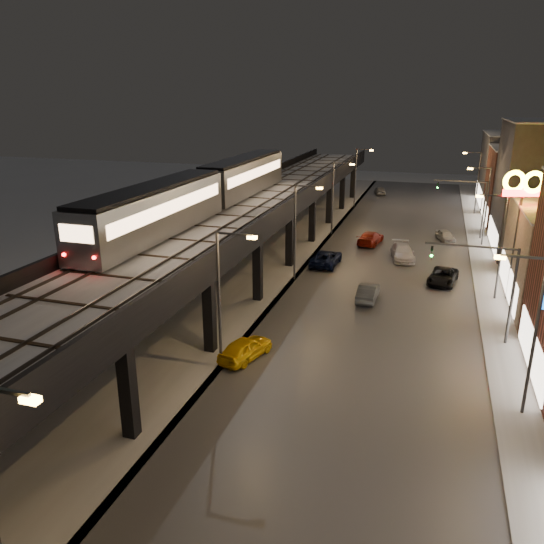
% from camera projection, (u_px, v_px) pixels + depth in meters
% --- Properties ---
extents(ground, '(220.00, 220.00, 0.00)m').
position_uv_depth(ground, '(117.00, 516.00, 21.97)').
color(ground, silver).
extents(road_surface, '(17.00, 120.00, 0.06)m').
position_uv_depth(road_surface, '(386.00, 274.00, 51.54)').
color(road_surface, '#46474D').
rests_on(road_surface, ground).
extents(sidewalk_right, '(4.00, 120.00, 0.14)m').
position_uv_depth(sidewalk_right, '(497.00, 284.00, 48.70)').
color(sidewalk_right, '#9FA1A8').
rests_on(sidewalk_right, ground).
extents(under_viaduct_pavement, '(11.00, 120.00, 0.06)m').
position_uv_depth(under_viaduct_pavement, '(255.00, 262.00, 55.35)').
color(under_viaduct_pavement, '#9FA1A8').
rests_on(under_viaduct_pavement, ground).
extents(elevated_viaduct, '(9.00, 100.00, 6.30)m').
position_uv_depth(elevated_viaduct, '(244.00, 216.00, 50.73)').
color(elevated_viaduct, black).
rests_on(elevated_viaduct, ground).
extents(viaduct_trackbed, '(8.40, 100.00, 0.32)m').
position_uv_depth(viaduct_trackbed, '(244.00, 208.00, 50.60)').
color(viaduct_trackbed, '#B2B7C1').
rests_on(viaduct_trackbed, elevated_viaduct).
extents(viaduct_parapet_streetside, '(0.30, 100.00, 1.10)m').
position_uv_depth(viaduct_parapet_streetside, '(288.00, 206.00, 49.25)').
color(viaduct_parapet_streetside, black).
rests_on(viaduct_parapet_streetside, elevated_viaduct).
extents(viaduct_parapet_far, '(0.30, 100.00, 1.10)m').
position_uv_depth(viaduct_parapet_far, '(202.00, 200.00, 51.71)').
color(viaduct_parapet_far, black).
rests_on(viaduct_parapet_far, elevated_viaduct).
extents(building_e, '(12.20, 12.20, 10.16)m').
position_uv_depth(building_e, '(537.00, 188.00, 69.74)').
color(building_e, brown).
rests_on(building_e, ground).
extents(building_f, '(12.20, 16.20, 11.16)m').
position_uv_depth(building_f, '(523.00, 170.00, 82.27)').
color(building_f, '#434246').
rests_on(building_f, ground).
extents(streetlight_left_1, '(2.57, 0.28, 9.00)m').
position_uv_depth(streetlight_left_1, '(223.00, 292.00, 32.21)').
color(streetlight_left_1, '#38383A').
rests_on(streetlight_left_1, ground).
extents(streetlight_right_1, '(2.56, 0.28, 9.00)m').
position_uv_depth(streetlight_right_1, '(531.00, 326.00, 27.36)').
color(streetlight_right_1, '#38383A').
rests_on(streetlight_right_1, ground).
extents(streetlight_left_2, '(2.57, 0.28, 9.00)m').
position_uv_depth(streetlight_left_2, '(298.00, 226.00, 48.51)').
color(streetlight_left_2, '#38383A').
rests_on(streetlight_left_2, ground).
extents(streetlight_right_2, '(2.56, 0.28, 9.00)m').
position_uv_depth(streetlight_right_2, '(499.00, 240.00, 43.67)').
color(streetlight_right_2, '#38383A').
rests_on(streetlight_right_2, ground).
extents(streetlight_left_3, '(2.57, 0.28, 9.00)m').
position_uv_depth(streetlight_left_3, '(335.00, 193.00, 64.82)').
color(streetlight_left_3, '#38383A').
rests_on(streetlight_left_3, ground).
extents(streetlight_right_3, '(2.56, 0.28, 9.00)m').
position_uv_depth(streetlight_right_3, '(485.00, 201.00, 59.97)').
color(streetlight_right_3, '#38383A').
rests_on(streetlight_right_3, ground).
extents(streetlight_left_4, '(2.57, 0.28, 9.00)m').
position_uv_depth(streetlight_left_4, '(357.00, 174.00, 81.12)').
color(streetlight_left_4, '#38383A').
rests_on(streetlight_left_4, ground).
extents(streetlight_right_4, '(2.56, 0.28, 9.00)m').
position_uv_depth(streetlight_right_4, '(476.00, 179.00, 76.27)').
color(streetlight_right_4, '#38383A').
rests_on(streetlight_right_4, ground).
extents(traffic_light_rig_a, '(6.10, 0.34, 7.00)m').
position_uv_depth(traffic_light_rig_a, '(496.00, 282.00, 36.00)').
color(traffic_light_rig_a, '#38383A').
rests_on(traffic_light_rig_a, ground).
extents(traffic_light_rig_b, '(6.10, 0.34, 7.00)m').
position_uv_depth(traffic_light_rig_b, '(474.00, 202.00, 63.17)').
color(traffic_light_rig_b, '#38383A').
rests_on(traffic_light_rig_b, ground).
extents(subway_train, '(3.11, 37.70, 3.73)m').
position_uv_depth(subway_train, '(207.00, 189.00, 48.12)').
color(subway_train, gray).
rests_on(subway_train, viaduct_trackbed).
extents(car_taxi, '(2.93, 4.68, 1.49)m').
position_uv_depth(car_taxi, '(245.00, 349.00, 34.81)').
color(car_taxi, '#E1AE0D').
rests_on(car_taxi, ground).
extents(car_near_white, '(1.59, 4.32, 1.41)m').
position_uv_depth(car_near_white, '(368.00, 293.00, 44.84)').
color(car_near_white, '#4A5058').
rests_on(car_near_white, ground).
extents(car_mid_silver, '(2.70, 5.51, 1.51)m').
position_uv_depth(car_mid_silver, '(326.00, 258.00, 54.16)').
color(car_mid_silver, black).
rests_on(car_mid_silver, ground).
extents(car_mid_dark, '(2.87, 5.50, 1.52)m').
position_uv_depth(car_mid_dark, '(370.00, 238.00, 61.75)').
color(car_mid_dark, maroon).
rests_on(car_mid_dark, ground).
extents(car_far_white, '(2.52, 4.40, 1.41)m').
position_uv_depth(car_far_white, '(380.00, 191.00, 93.05)').
color(car_far_white, gray).
rests_on(car_far_white, ground).
extents(car_onc_dark, '(3.03, 5.22, 1.37)m').
position_uv_depth(car_onc_dark, '(443.00, 277.00, 48.85)').
color(car_onc_dark, black).
rests_on(car_onc_dark, ground).
extents(car_onc_white, '(3.08, 5.59, 1.53)m').
position_uv_depth(car_onc_white, '(403.00, 253.00, 56.06)').
color(car_onc_white, silver).
rests_on(car_onc_white, ground).
extents(car_onc_red, '(2.67, 4.07, 1.29)m').
position_uv_depth(car_onc_red, '(445.00, 236.00, 63.21)').
color(car_onc_red, '#A1A1A4').
rests_on(car_onc_red, ground).
extents(sign_mcdonalds, '(3.25, 0.85, 10.95)m').
position_uv_depth(sign_mcdonalds, '(522.00, 195.00, 42.39)').
color(sign_mcdonalds, '#38383A').
rests_on(sign_mcdonalds, ground).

